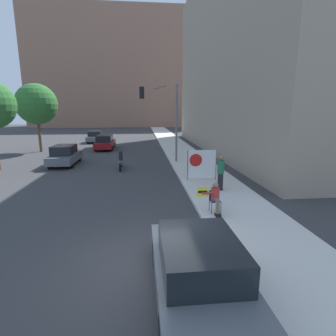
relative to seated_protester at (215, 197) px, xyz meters
name	(u,v)px	position (x,y,z in m)	size (l,w,h in m)	color
ground_plane	(150,266)	(-2.66, -3.19, -0.80)	(160.00, 160.00, 0.00)	#38383A
sidewalk_curb	(189,160)	(1.08, 11.81, -0.73)	(3.35, 90.00, 0.14)	beige
building_backdrop_far	(133,71)	(-4.66, 63.90, 13.57)	(52.00, 12.00, 28.74)	#936B56
building_backdrop_right	(256,56)	(8.78, 17.62, 8.75)	(10.00, 32.00, 19.11)	gray
seated_protester	(215,197)	(0.00, 0.00, 0.00)	(0.97, 0.77, 1.22)	#474C56
jogger_on_sidewalk	(221,173)	(1.12, 3.00, 0.25)	(0.34, 0.34, 1.77)	black
protest_banner	(202,164)	(0.60, 5.04, 0.27)	(1.73, 0.06, 1.76)	slate
traffic_light_pole	(164,110)	(-1.08, 10.68, 3.34)	(2.92, 2.68, 5.96)	slate
parked_car_curbside	(198,268)	(-1.64, -4.51, -0.07)	(1.88, 4.19, 1.47)	#565B60
car_on_road_nearest	(65,155)	(-8.75, 11.04, -0.04)	(1.74, 4.19, 1.53)	#565B60
car_on_road_midblock	(105,142)	(-6.81, 19.32, -0.04)	(1.80, 4.71, 1.54)	maroon
car_on_road_distant	(96,137)	(-8.95, 26.24, -0.06)	(1.86, 4.37, 1.50)	#565B60
motorcycle_on_road	(121,161)	(-4.35, 9.10, -0.24)	(0.28, 2.21, 1.32)	#565B60
street_tree_midblock	(36,104)	(-13.15, 18.28, 3.95)	(3.98, 3.98, 6.75)	brown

